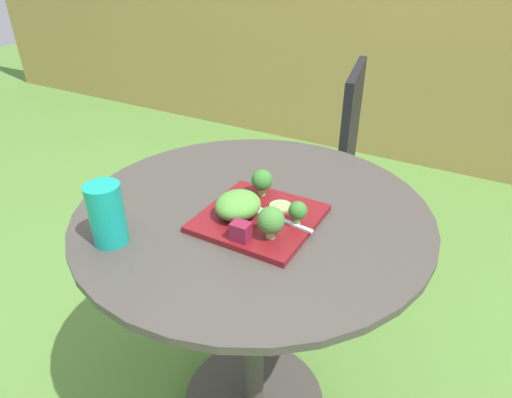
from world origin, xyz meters
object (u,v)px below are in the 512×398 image
patio_chair (320,158)px  fork (276,218)px  drinking_glass (107,217)px  salad_plate (259,218)px

patio_chair → fork: 0.88m
drinking_glass → fork: size_ratio=0.86×
patio_chair → salad_plate: (0.18, -0.83, 0.23)m
salad_plate → drinking_glass: size_ratio=1.86×
salad_plate → patio_chair: bearing=102.1°
patio_chair → salad_plate: 0.88m
patio_chair → fork: bearing=-75.2°
salad_plate → drinking_glass: bearing=-136.4°
patio_chair → fork: patio_chair is taller
patio_chair → salad_plate: patio_chair is taller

